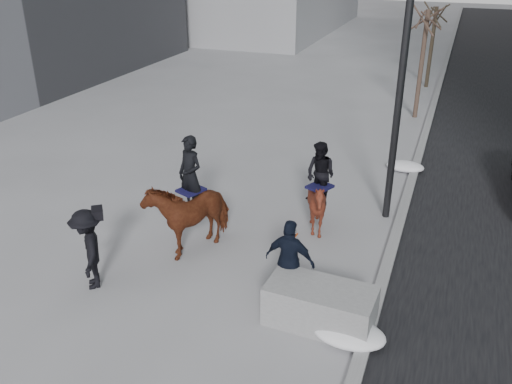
% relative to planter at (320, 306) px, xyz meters
% --- Properties ---
extents(ground, '(120.00, 120.00, 0.00)m').
position_rel_planter_xyz_m(ground, '(-2.07, 0.88, -0.40)').
color(ground, gray).
rests_on(ground, ground).
extents(curb, '(0.25, 90.00, 0.12)m').
position_rel_planter_xyz_m(curb, '(0.93, 10.88, -0.34)').
color(curb, gray).
rests_on(curb, ground).
extents(planter, '(2.06, 1.11, 0.80)m').
position_rel_planter_xyz_m(planter, '(0.00, 0.00, 0.00)').
color(planter, gray).
rests_on(planter, ground).
extents(tree_near, '(1.20, 1.20, 4.68)m').
position_rel_planter_xyz_m(tree_near, '(0.33, 14.16, 1.94)').
color(tree_near, '#392A22').
rests_on(tree_near, ground).
extents(tree_far, '(1.20, 1.20, 4.19)m').
position_rel_planter_xyz_m(tree_far, '(0.33, 19.51, 1.69)').
color(tree_far, '#362920').
rests_on(tree_far, ground).
extents(mounted_left, '(1.65, 2.28, 2.69)m').
position_rel_planter_xyz_m(mounted_left, '(-3.60, 1.75, 0.60)').
color(mounted_left, '#45190D').
rests_on(mounted_left, ground).
extents(mounted_right, '(1.68, 1.75, 2.32)m').
position_rel_planter_xyz_m(mounted_right, '(-0.97, 3.41, 0.53)').
color(mounted_right, '#4A180E').
rests_on(mounted_right, ground).
extents(feeder, '(1.06, 0.89, 1.75)m').
position_rel_planter_xyz_m(feeder, '(-0.79, 0.57, 0.48)').
color(feeder, black).
rests_on(feeder, ground).
extents(camera_crew, '(1.20, 1.30, 1.75)m').
position_rel_planter_xyz_m(camera_crew, '(-4.78, -0.48, 0.48)').
color(camera_crew, black).
rests_on(camera_crew, ground).
extents(lamppost, '(0.25, 0.80, 9.09)m').
position_rel_planter_xyz_m(lamppost, '(0.53, 4.87, 4.59)').
color(lamppost, black).
rests_on(lamppost, ground).
extents(snow_piles, '(1.34, 9.31, 0.34)m').
position_rel_planter_xyz_m(snow_piles, '(0.63, 3.07, -0.24)').
color(snow_piles, white).
rests_on(snow_piles, ground).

